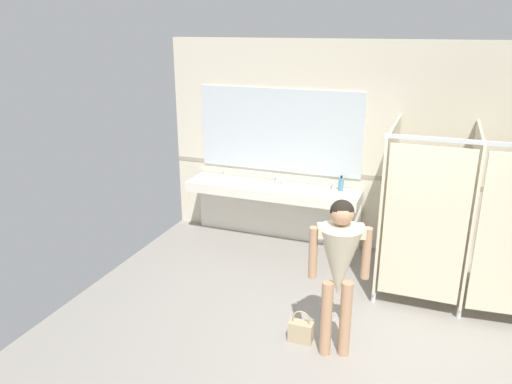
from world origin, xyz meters
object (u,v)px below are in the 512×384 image
object	(u,v)px
person_standing	(339,261)
handbag	(301,331)
soap_dispenser	(341,184)
paper_cup	(309,190)

from	to	relation	value
person_standing	handbag	xyz separation A→B (m)	(-0.36, 0.08, -0.87)
soap_dispenser	paper_cup	world-z (taller)	soap_dispenser
person_standing	handbag	bearing A→B (deg)	167.16
handbag	soap_dispenser	world-z (taller)	soap_dispenser
handbag	paper_cup	bearing A→B (deg)	103.56
soap_dispenser	paper_cup	distance (m)	0.47
soap_dispenser	paper_cup	bearing A→B (deg)	-144.76
person_standing	handbag	size ratio (longest dim) A/B	4.59
person_standing	handbag	distance (m)	0.95
person_standing	paper_cup	world-z (taller)	person_standing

